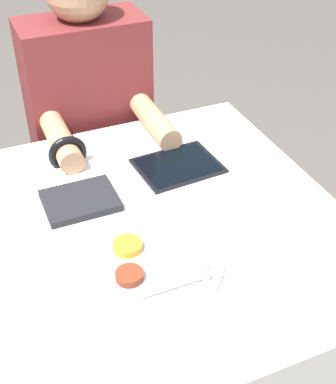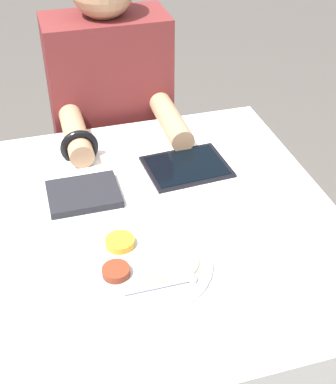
{
  "view_description": "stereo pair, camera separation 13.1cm",
  "coord_description": "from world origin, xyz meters",
  "px_view_note": "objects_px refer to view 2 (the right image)",
  "views": [
    {
      "loc": [
        -0.32,
        -0.94,
        1.55
      ],
      "look_at": [
        0.09,
        0.02,
        0.76
      ],
      "focal_mm": 50.0,
      "sensor_mm": 36.0,
      "label": 1
    },
    {
      "loc": [
        -0.2,
        -0.98,
        1.55
      ],
      "look_at": [
        0.09,
        0.02,
        0.76
      ],
      "focal_mm": 50.0,
      "sensor_mm": 36.0,
      "label": 2
    }
  ],
  "objects_px": {
    "tablet_device": "(187,167)",
    "person_diner": "(113,142)",
    "red_notebook": "(84,194)",
    "thali_tray": "(144,262)"
  },
  "relations": [
    {
      "from": "tablet_device",
      "to": "person_diner",
      "type": "distance_m",
      "value": 0.47
    },
    {
      "from": "tablet_device",
      "to": "person_diner",
      "type": "relative_size",
      "value": 0.2
    },
    {
      "from": "red_notebook",
      "to": "person_diner",
      "type": "relative_size",
      "value": 0.16
    },
    {
      "from": "thali_tray",
      "to": "red_notebook",
      "type": "xyz_separation_m",
      "value": [
        -0.09,
        0.29,
        0.0
      ]
    },
    {
      "from": "red_notebook",
      "to": "tablet_device",
      "type": "height_order",
      "value": "red_notebook"
    },
    {
      "from": "thali_tray",
      "to": "tablet_device",
      "type": "relative_size",
      "value": 1.28
    },
    {
      "from": "thali_tray",
      "to": "person_diner",
      "type": "height_order",
      "value": "person_diner"
    },
    {
      "from": "thali_tray",
      "to": "red_notebook",
      "type": "relative_size",
      "value": 1.64
    },
    {
      "from": "thali_tray",
      "to": "red_notebook",
      "type": "distance_m",
      "value": 0.3
    },
    {
      "from": "red_notebook",
      "to": "person_diner",
      "type": "distance_m",
      "value": 0.53
    }
  ]
}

